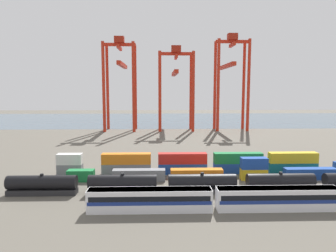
{
  "coord_description": "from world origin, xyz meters",
  "views": [
    {
      "loc": [
        -10.13,
        -71.59,
        20.84
      ],
      "look_at": [
        -7.15,
        31.53,
        8.77
      ],
      "focal_mm": 33.03,
      "sensor_mm": 36.0,
      "label": 1
    }
  ],
  "objects_px": {
    "gantry_crane_west": "(120,75)",
    "gantry_crane_east": "(230,74)",
    "shipping_container_9": "(127,169)",
    "freight_tank_row": "(202,183)",
    "passenger_train": "(278,198)",
    "gantry_crane_central": "(176,80)"
  },
  "relations": [
    {
      "from": "passenger_train",
      "to": "gantry_crane_central",
      "type": "bearing_deg",
      "value": 96.17
    },
    {
      "from": "shipping_container_9",
      "to": "gantry_crane_east",
      "type": "height_order",
      "value": "gantry_crane_east"
    },
    {
      "from": "freight_tank_row",
      "to": "gantry_crane_east",
      "type": "xyz_separation_m",
      "value": [
        28.55,
        101.41,
        27.32
      ]
    },
    {
      "from": "gantry_crane_central",
      "to": "shipping_container_9",
      "type": "bearing_deg",
      "value": -100.99
    },
    {
      "from": "gantry_crane_west",
      "to": "gantry_crane_central",
      "type": "relative_size",
      "value": 1.1
    },
    {
      "from": "passenger_train",
      "to": "shipping_container_9",
      "type": "distance_m",
      "value": 37.41
    },
    {
      "from": "freight_tank_row",
      "to": "gantry_crane_east",
      "type": "bearing_deg",
      "value": 74.27
    },
    {
      "from": "freight_tank_row",
      "to": "shipping_container_9",
      "type": "bearing_deg",
      "value": 138.91
    },
    {
      "from": "gantry_crane_west",
      "to": "gantry_crane_east",
      "type": "bearing_deg",
      "value": 0.48
    },
    {
      "from": "passenger_train",
      "to": "gantry_crane_east",
      "type": "distance_m",
      "value": 115.04
    },
    {
      "from": "passenger_train",
      "to": "shipping_container_9",
      "type": "height_order",
      "value": "passenger_train"
    },
    {
      "from": "passenger_train",
      "to": "gantry_crane_central",
      "type": "xyz_separation_m",
      "value": [
        -11.96,
        110.62,
        23.97
      ]
    },
    {
      "from": "shipping_container_9",
      "to": "gantry_crane_east",
      "type": "xyz_separation_m",
      "value": [
        45.41,
        86.71,
        27.99
      ]
    },
    {
      "from": "passenger_train",
      "to": "gantry_crane_central",
      "type": "relative_size",
      "value": 1.53
    },
    {
      "from": "gantry_crane_central",
      "to": "gantry_crane_east",
      "type": "relative_size",
      "value": 0.88
    },
    {
      "from": "freight_tank_row",
      "to": "gantry_crane_central",
      "type": "distance_m",
      "value": 104.31
    },
    {
      "from": "passenger_train",
      "to": "freight_tank_row",
      "type": "bearing_deg",
      "value": 142.62
    },
    {
      "from": "shipping_container_9",
      "to": "gantry_crane_central",
      "type": "distance_m",
      "value": 91.82
    },
    {
      "from": "gantry_crane_central",
      "to": "freight_tank_row",
      "type": "bearing_deg",
      "value": -90.0
    },
    {
      "from": "shipping_container_9",
      "to": "gantry_crane_west",
      "type": "distance_m",
      "value": 91.22
    },
    {
      "from": "passenger_train",
      "to": "gantry_crane_west",
      "type": "bearing_deg",
      "value": 110.21
    },
    {
      "from": "freight_tank_row",
      "to": "shipping_container_9",
      "type": "relative_size",
      "value": 6.44
    }
  ]
}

